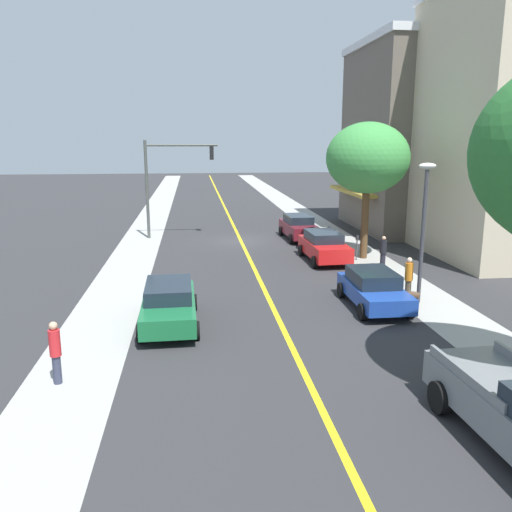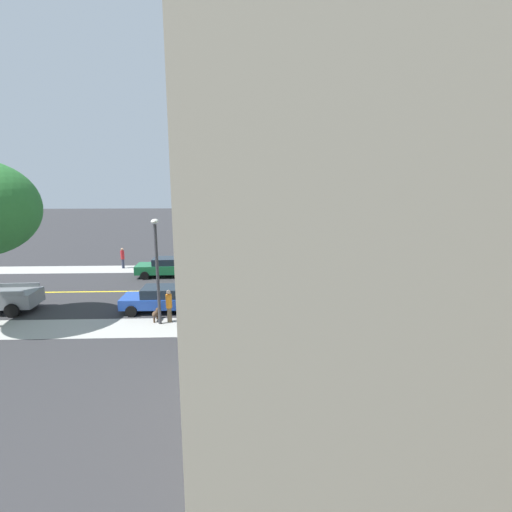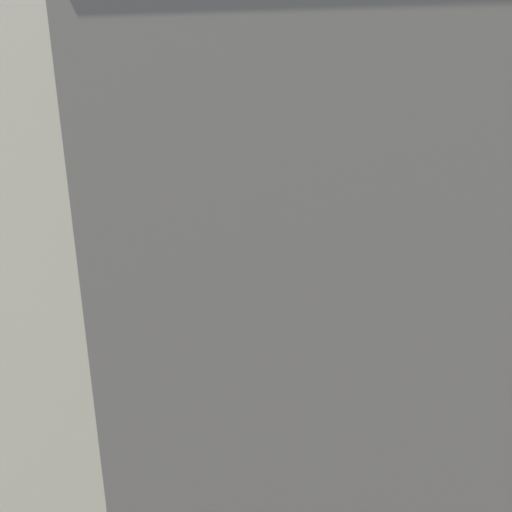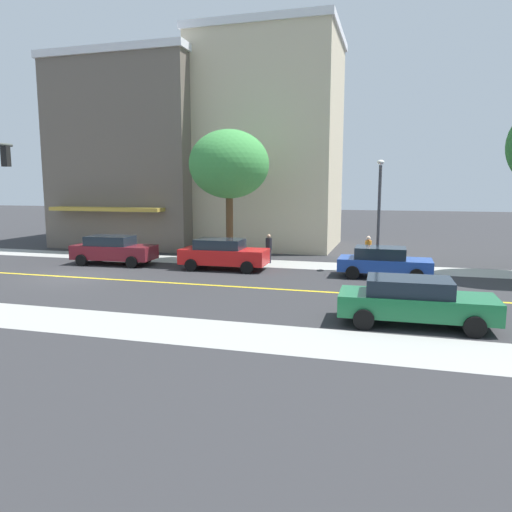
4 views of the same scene
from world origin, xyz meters
name	(u,v)px [view 4 (image 4 of 4)]	position (x,y,z in m)	size (l,w,h in m)	color
ground_plane	(71,277)	(0.00, 0.00, 0.00)	(140.00, 140.00, 0.00)	#2D2D30
sidewalk_left	(139,258)	(-6.55, 0.00, 0.00)	(2.62, 126.00, 0.01)	#9E9E99
road_centerline_stripe	(71,277)	(0.00, 0.00, 0.00)	(0.20, 126.00, 0.00)	yellow
corner_shop_building	(149,155)	(-14.62, -3.39, 6.69)	(12.48, 10.88, 13.36)	#665B51
tan_rowhouse	(269,143)	(-14.63, 6.14, 7.43)	(8.52, 9.98, 14.82)	beige
street_tree_right_corner	(229,165)	(-6.41, 5.93, 5.54)	(4.50, 4.50, 7.48)	brown
fire_hydrant	(128,252)	(-6.09, -0.48, 0.39)	(0.44, 0.24, 0.80)	yellow
parking_meter	(234,248)	(-5.87, 6.38, 0.92)	(0.12, 0.18, 1.39)	#4C4C51
street_lamp	(379,201)	(-6.05, 14.18, 3.57)	(0.70, 0.36, 5.67)	#38383D
red_sedan_left_curb	(223,254)	(-4.01, 6.38, 0.84)	(2.21, 4.58, 1.60)	red
blue_sedan_left_curb	(383,262)	(-4.00, 14.53, 0.77)	(2.08, 4.35, 1.46)	#1E429E
green_sedan_right_curb	(414,300)	(4.02, 15.62, 0.79)	(2.14, 4.80, 1.50)	#196638
maroon_sedan_left_curb	(113,250)	(-3.90, -0.08, 0.83)	(2.17, 4.64, 1.60)	maroon
pedestrian_black_shirt	(269,248)	(-6.72, 8.17, 0.87)	(0.36, 0.36, 1.65)	black
pedestrian_orange_shirt	(368,252)	(-5.78, 13.72, 0.96)	(0.33, 0.33, 1.80)	brown
small_dog	(383,264)	(-5.56, 14.50, 0.42)	(0.85, 0.38, 0.63)	#4C3828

